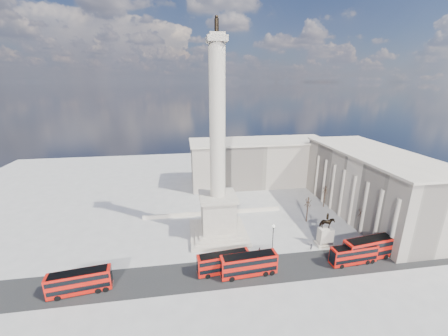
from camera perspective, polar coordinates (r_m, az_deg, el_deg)
ground at (r=67.59m, az=-0.65°, el=-15.75°), size 180.00×180.00×0.00m
asphalt_road at (r=60.41m, az=5.79°, el=-20.42°), size 120.00×9.00×0.01m
nelsons_column at (r=66.07m, az=-1.30°, el=-3.95°), size 14.00×14.00×49.85m
balustrade_wall at (r=81.10m, az=-2.25°, el=-9.29°), size 40.00×0.60×1.10m
building_east at (r=88.95m, az=28.40°, el=-2.88°), size 19.00×46.00×18.60m
building_northeast at (r=104.00m, az=7.19°, el=1.28°), size 51.00×17.00×16.60m
red_bus_a at (r=58.46m, az=-0.05°, el=-19.02°), size 10.82×3.58×4.30m
red_bus_b at (r=57.90m, az=5.22°, el=-19.32°), size 11.49×3.43×4.59m
red_bus_c at (r=66.74m, az=25.35°, el=-15.91°), size 10.31×3.11×4.12m
red_bus_d at (r=69.57m, az=28.10°, el=-14.47°), size 12.52×4.42×4.97m
red_bus_e at (r=60.01m, az=-27.73°, el=-20.17°), size 11.09×3.85×4.40m
victorian_lamp at (r=63.82m, az=10.13°, el=-13.85°), size 0.60×0.60×7.05m
equestrian_statue at (r=70.43m, az=20.33°, el=-12.74°), size 3.97×2.98×8.28m
bare_tree_near at (r=78.09m, az=26.73°, el=-8.22°), size 1.64×1.64×7.20m
bare_tree_mid at (r=78.34m, az=17.09°, el=-6.69°), size 2.01×2.01×7.63m
bare_tree_far at (r=89.21m, az=20.33°, el=-4.25°), size 1.77×1.77×7.24m
pedestrian_walking at (r=68.58m, az=17.67°, el=-15.38°), size 0.66×0.55×1.53m
pedestrian_standing at (r=70.18m, az=22.79°, el=-15.15°), size 0.95×0.87×1.57m
pedestrian_crossing at (r=64.62m, az=7.37°, el=-16.72°), size 0.59×1.08×1.75m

